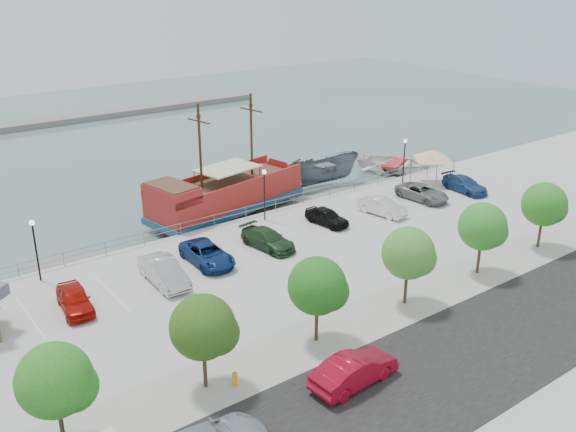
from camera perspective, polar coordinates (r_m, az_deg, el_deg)
ground at (r=47.94m, az=2.39°, el=-3.78°), size 160.00×160.00×0.00m
street at (r=37.95m, az=18.04°, el=-10.48°), size 100.00×8.00×0.04m
sidewalk at (r=41.07m, az=11.28°, el=-7.20°), size 100.00×4.00×0.05m
seawall_railing at (r=53.13m, az=-2.87°, el=0.59°), size 50.00×0.06×1.00m
far_shore at (r=98.23m, az=-13.62°, el=9.08°), size 40.00×3.00×0.80m
pirate_ship at (r=56.58m, az=-4.56°, el=2.14°), size 17.16×7.53×10.65m
patrol_boat at (r=62.92m, az=3.29°, el=3.84°), size 7.79×4.10×2.87m
speedboat at (r=68.20m, az=9.42°, el=4.43°), size 8.49×9.43×1.61m
dock_west at (r=49.19m, az=-17.43°, el=-3.87°), size 7.53×3.86×0.41m
dock_mid at (r=59.94m, az=3.82°, el=1.68°), size 7.13×2.18×0.41m
dock_east at (r=63.40m, az=7.54°, el=2.65°), size 7.00×2.80×0.39m
canopy_tent at (r=61.73m, az=12.83°, el=5.77°), size 5.14×5.14×3.80m
street_sedan at (r=32.63m, az=5.90°, el=-13.47°), size 4.91×1.96×1.59m
fire_hydrant at (r=32.63m, az=-4.76°, el=-14.18°), size 0.28×0.28×0.82m
lamp_post_left at (r=44.34m, az=-21.61°, el=-1.96°), size 0.36×0.36×4.28m
lamp_post_mid at (r=51.30m, az=-2.11°, el=2.69°), size 0.36×0.36×4.28m
lamp_post_right at (r=61.38m, az=10.32°, el=5.52°), size 0.36×0.36×4.28m
tree_a at (r=29.03m, az=-19.70°, el=-13.71°), size 3.30×3.20×5.00m
tree_b at (r=31.16m, az=-7.29°, el=-9.89°), size 3.30×3.20×5.00m
tree_c at (r=34.59m, az=2.87°, el=-6.35°), size 3.30×3.20×5.00m
tree_d at (r=39.00m, az=10.86°, el=-3.38°), size 3.30×3.20×5.00m
tree_e at (r=44.08m, az=17.08°, el=-1.00°), size 3.30×3.20×5.00m
tree_f at (r=49.63m, az=21.96°, el=0.88°), size 3.30×3.20×5.00m
parked_car_a at (r=40.79m, az=-18.44°, el=-7.04°), size 2.23×4.40×1.44m
parked_car_b at (r=42.58m, az=-10.97°, el=-4.88°), size 1.92×5.03×1.64m
parked_car_c at (r=44.90m, az=-7.20°, el=-3.37°), size 2.50×5.12×1.40m
parked_car_d at (r=46.96m, az=-1.80°, el=-2.08°), size 2.52×4.92×1.37m
parked_car_e at (r=51.28m, az=3.47°, el=-0.04°), size 2.01×4.08×1.34m
parked_car_f at (r=53.77m, az=8.36°, el=0.84°), size 2.25×4.46×1.40m
parked_car_g at (r=57.82m, az=11.84°, el=2.06°), size 2.63×5.06×1.36m
parked_car_h at (r=60.92m, az=15.44°, el=2.73°), size 2.30×4.82×1.36m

